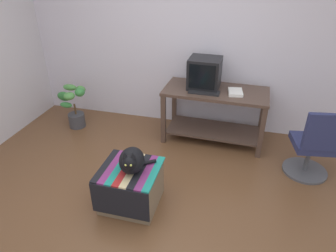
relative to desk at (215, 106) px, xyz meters
The scene contains 11 objects.
ground_plane 1.75m from the desk, 107.21° to the right, with size 14.00×14.00×0.00m, color brown.
back_wall 1.03m from the desk, 137.77° to the left, with size 8.00×0.10×2.60m, color silver.
desk is the anchor object (origin of this frame).
tv_monitor 0.47m from the desk, 164.45° to the left, with size 0.42×0.40×0.40m.
keyboard 0.32m from the desk, 134.53° to the right, with size 0.40×0.15×0.02m, color black.
book 0.37m from the desk, 12.26° to the right, with size 0.18×0.25×0.04m, color white.
ottoman_with_blanket 1.68m from the desk, 113.43° to the right, with size 0.59×0.58×0.45m.
cat 1.66m from the desk, 111.78° to the right, with size 0.35×0.39×0.30m.
potted_plant 2.08m from the desk, behind, with size 0.45×0.38×0.66m.
office_chair 1.33m from the desk, 23.96° to the right, with size 0.52×0.52×0.89m.
pen 0.40m from the desk, ahead, with size 0.01×0.01×0.14m, color #2351B2.
Camera 1 is at (0.83, -2.17, 2.32)m, focal length 32.36 mm.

